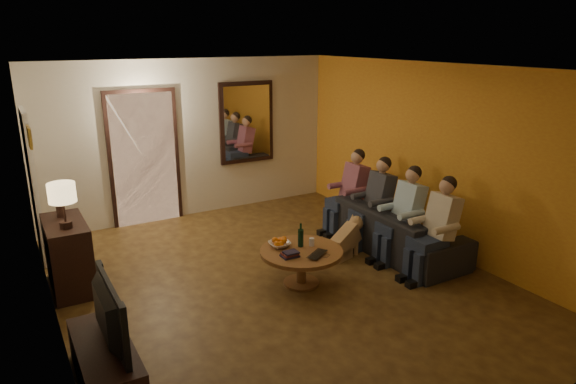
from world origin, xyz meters
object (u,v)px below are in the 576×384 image
dresser (68,255)px  tv (100,315)px  tv_stand (106,365)px  coffee_table (301,267)px  bowl (280,244)px  person_a (438,232)px  person_b (405,218)px  table_lamp (63,205)px  person_c (376,205)px  dog (346,238)px  sofa (394,229)px  wine_bottle (301,235)px  laptop (321,256)px  person_d (351,195)px

dresser → tv: size_ratio=0.96×
tv_stand → coffee_table: (2.47, 0.79, 0.02)m
bowl → person_a: bearing=-26.5°
person_b → bowl: bearing=171.0°
table_lamp → tv_stand: (0.00, -1.88, -0.92)m
person_c → dog: person_c is taller
sofa → wine_bottle: wine_bottle is taller
dresser → person_a: 4.51m
tv_stand → dresser: bearing=90.0°
coffee_table → wine_bottle: wine_bottle is taller
dog → laptop: bearing=-158.4°
dresser → person_b: person_b is taller
person_a → person_b: 0.60m
tv_stand → tv: (0.00, 0.00, 0.49)m
person_c → bowl: size_ratio=4.63×
table_lamp → person_a: table_lamp is taller
person_d → wine_bottle: person_d is taller
person_b → person_d: bearing=90.0°
person_b → person_d: size_ratio=1.00×
dresser → person_d: person_d is taller
laptop → person_c: bearing=-3.2°
dresser → sofa: dresser is taller
laptop → tv_stand: bearing=159.3°
person_b → person_c: bearing=90.0°
dresser → dog: (3.42, -0.92, -0.14)m
table_lamp → coffee_table: table_lamp is taller
sofa → laptop: 1.67m
dresser → person_d: (4.05, -0.16, 0.18)m
coffee_table → dog: bearing=21.8°
person_d → bowl: person_d is taller
dresser → person_c: 4.13m
person_a → laptop: bearing=165.6°
person_c → coffee_table: bearing=-161.2°
tv_stand → table_lamp: bearing=90.0°
person_a → person_b: bearing=90.0°
tv → person_c: size_ratio=0.83×
table_lamp → tv: size_ratio=0.54×
dresser → person_b: 4.28m
person_c → coffee_table: (-1.58, -0.54, -0.38)m
table_lamp → dog: table_lamp is taller
person_d → dog: person_d is taller
dresser → laptop: bearing=-31.7°
dresser → person_d: size_ratio=0.79×
person_b → wine_bottle: size_ratio=3.87×
table_lamp → person_c: 4.12m
person_d → wine_bottle: size_ratio=3.87×
tv_stand → person_c: size_ratio=1.00×
person_a → person_c: same height
coffee_table → table_lamp: bearing=156.3°
person_c → bowl: person_c is taller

